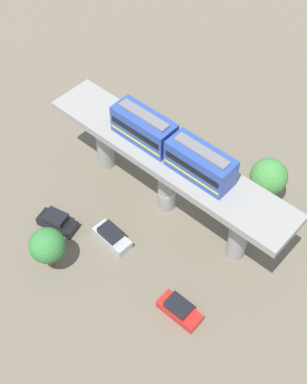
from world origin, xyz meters
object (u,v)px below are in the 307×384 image
object	(u,v)px
parked_car_black	(57,222)
tree_mid_lot	(47,246)
parked_car_silver	(112,237)
parked_car_red	(179,310)
train	(171,145)
tree_near_viaduct	(269,177)

from	to	relation	value
parked_car_black	tree_mid_lot	size ratio (longest dim) A/B	0.83
parked_car_silver	parked_car_red	xyz separation A→B (m)	(-1.60, -10.31, 0.00)
train	parked_car_silver	world-z (taller)	train
train	parked_car_silver	distance (m)	11.48
parked_car_silver	tree_mid_lot	bearing A→B (deg)	162.98
parked_car_red	tree_near_viaduct	world-z (taller)	tree_near_viaduct
parked_car_black	parked_car_silver	distance (m)	6.04
tree_near_viaduct	tree_mid_lot	size ratio (longest dim) A/B	1.04
parked_car_black	parked_car_red	distance (m)	15.85
train	parked_car_black	xyz separation A→B (m)	(-9.66, 7.00, -8.81)
parked_car_black	tree_near_viaduct	distance (m)	22.43
train	parked_car_red	bearing A→B (deg)	-134.92
parked_car_black	tree_mid_lot	xyz separation A→B (m)	(-3.60, -3.29, 2.95)
train	parked_car_red	xyz separation A→B (m)	(-8.80, -8.83, -8.81)
train	tree_mid_lot	bearing A→B (deg)	164.39
parked_car_black	tree_mid_lot	distance (m)	5.71
parked_car_black	parked_car_red	bearing A→B (deg)	-100.74
train	parked_car_black	bearing A→B (deg)	144.06
tree_mid_lot	parked_car_black	bearing A→B (deg)	42.43
parked_car_silver	parked_car_red	size ratio (longest dim) A/B	1.02
parked_car_silver	tree_mid_lot	distance (m)	7.09
parked_car_silver	tree_near_viaduct	world-z (taller)	tree_near_viaduct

